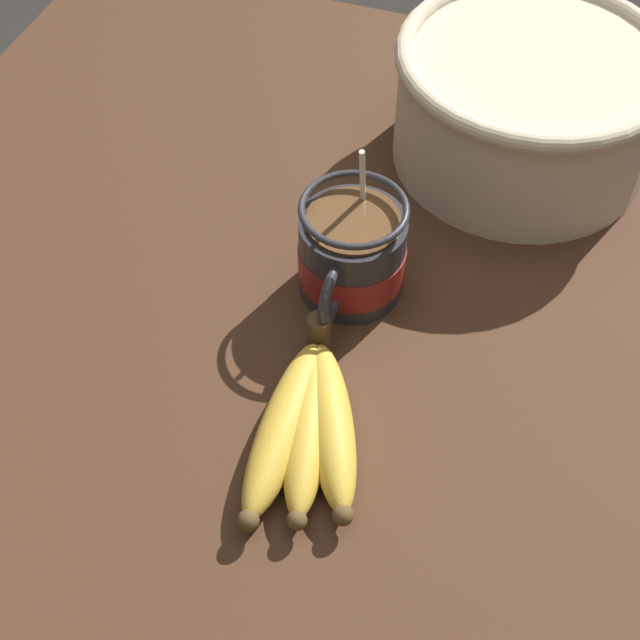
# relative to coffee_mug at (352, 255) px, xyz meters

# --- Properties ---
(table) EXTENTS (0.95, 0.95, 0.03)m
(table) POSITION_rel_coffee_mug_xyz_m (0.03, -0.02, -0.06)
(table) COLOR #422819
(table) RESTS_ON ground
(coffee_mug) EXTENTS (0.13, 0.10, 0.15)m
(coffee_mug) POSITION_rel_coffee_mug_xyz_m (0.00, 0.00, 0.00)
(coffee_mug) COLOR #28282D
(coffee_mug) RESTS_ON table
(banana_bunch) EXTENTS (0.20, 0.11, 0.04)m
(banana_bunch) POSITION_rel_coffee_mug_xyz_m (0.17, 0.02, -0.02)
(banana_bunch) COLOR #4C381E
(banana_bunch) RESTS_ON table
(woven_basket) EXTENTS (0.27, 0.27, 0.13)m
(woven_basket) POSITION_rel_coffee_mug_xyz_m (-0.23, 0.11, 0.03)
(woven_basket) COLOR beige
(woven_basket) RESTS_ON table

